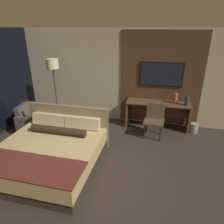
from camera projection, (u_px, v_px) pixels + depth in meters
The scene contains 11 objects.
ground_plane at pixel (93, 168), 4.32m from camera, with size 16.00×16.00×0.00m, color #332823.
wall_back_tv_panel at pixel (123, 77), 6.05m from camera, with size 7.20×0.09×2.80m.
bed at pixel (50, 152), 4.31m from camera, with size 2.09×2.17×1.03m.
desk at pixel (158, 110), 5.90m from camera, with size 1.83×0.52×0.80m.
tv at pixel (161, 74), 5.69m from camera, with size 1.22×0.04×0.69m.
desk_chair at pixel (155, 117), 5.43m from camera, with size 0.56×0.56×0.90m.
armchair_by_window at pixel (35, 122), 5.77m from camera, with size 0.91×0.93×0.81m.
floor_lamp at pixel (53, 69), 5.78m from camera, with size 0.34×0.34×1.98m.
vase_tall at pixel (187, 101), 5.51m from camera, with size 0.13×0.13×0.27m.
vase_short at pixel (176, 98), 5.66m from camera, with size 0.11×0.11×0.30m.
waste_bin at pixel (194, 128), 5.71m from camera, with size 0.22×0.22×0.28m.
Camera 1 is at (1.23, -3.31, 2.80)m, focal length 32.00 mm.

